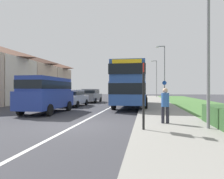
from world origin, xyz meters
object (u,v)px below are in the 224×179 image
Objects in this scene: street_lamp_mid at (164,70)px; street_lamp_far at (156,76)px; double_decker_bus at (132,84)px; street_lamp_near at (205,23)px; pedestrian_at_stop at (165,104)px; cycle_route_sign at (164,91)px; parked_car_silver at (73,97)px; parked_car_grey at (91,95)px; bus_stop_sign at (144,91)px; parked_van_blue at (47,92)px.

street_lamp_mid is 0.97× the size of street_lamp_far.
double_decker_bus is 8.96m from street_lamp_mid.
street_lamp_near is 0.97× the size of street_lamp_far.
cycle_route_sign is (1.15, 13.07, 0.45)m from pedestrian_at_stop.
pedestrian_at_stop is (7.63, -9.35, 0.10)m from parked_car_silver.
parked_car_grey is 18.01m from bus_stop_sign.
pedestrian_at_stop is at bearing -94.75° from street_lamp_mid.
parked_van_blue is 0.70× the size of street_lamp_mid.
parked_car_grey is at bearing 166.09° from cycle_route_sign.
street_lamp_far is at bearing 69.15° from parked_car_silver.
street_lamp_far is (8.75, 28.89, 2.82)m from parked_van_blue.
parked_car_silver is at bearing -157.05° from cycle_route_sign.
street_lamp_near reaches higher than parked_van_blue.
parked_van_blue is 1.13× the size of parked_car_silver.
pedestrian_at_stop is 18.03m from street_lamp_mid.
street_lamp_near is 1.00× the size of street_lamp_mid.
pedestrian_at_stop is at bearing -77.83° from double_decker_bus.
street_lamp_near reaches higher than cycle_route_sign.
parked_car_silver is at bearing 121.53° from bus_stop_sign.
street_lamp_mid is (0.32, 4.62, 2.71)m from cycle_route_sign.
street_lamp_near is at bearing -88.93° from cycle_route_sign.
cycle_route_sign is (3.24, 3.36, -0.71)m from double_decker_bus.
street_lamp_far is at bearing 86.34° from bus_stop_sign.
street_lamp_far is (-0.21, 15.03, 0.11)m from street_lamp_mid.
parked_van_blue is 5.55m from parked_car_silver.
parked_van_blue is 0.70× the size of street_lamp_near.
street_lamp_mid is (8.96, 13.86, 2.71)m from parked_van_blue.
street_lamp_near is (8.90, -4.77, 2.72)m from parked_van_blue.
street_lamp_mid reaches higher than pedestrian_at_stop.
parked_van_blue is at bearing -132.53° from double_decker_bus.
street_lamp_near is (3.50, -10.65, 2.00)m from double_decker_bus.
street_lamp_mid is (2.40, 19.26, 2.60)m from bus_stop_sign.
bus_stop_sign is 19.58m from street_lamp_mid.
parked_car_silver is 12.77m from street_lamp_mid.
street_lamp_far reaches higher than double_decker_bus.
double_decker_bus is 4.18× the size of cycle_route_sign.
pedestrian_at_stop is at bearing 59.41° from bus_stop_sign.
bus_stop_sign is (1.16, -11.28, -0.60)m from double_decker_bus.
street_lamp_near is at bearing -33.66° from pedestrian_at_stop.
parked_car_silver is 1.00× the size of parked_car_grey.
parked_van_blue is 2.00× the size of cycle_route_sign.
double_decker_bus is at bearing -98.31° from street_lamp_far.
street_lamp_near is at bearing -48.70° from parked_car_silver.
parked_car_silver is at bearing -176.30° from double_decker_bus.
street_lamp_mid is 15.04m from street_lamp_far.
parked_van_blue is at bearing 140.52° from bus_stop_sign.
street_lamp_mid is at bearing 82.90° from bus_stop_sign.
parked_car_grey is 2.68× the size of pedestrian_at_stop.
double_decker_bus is 8.01m from parked_van_blue.
parked_car_silver is at bearing -110.85° from street_lamp_far.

